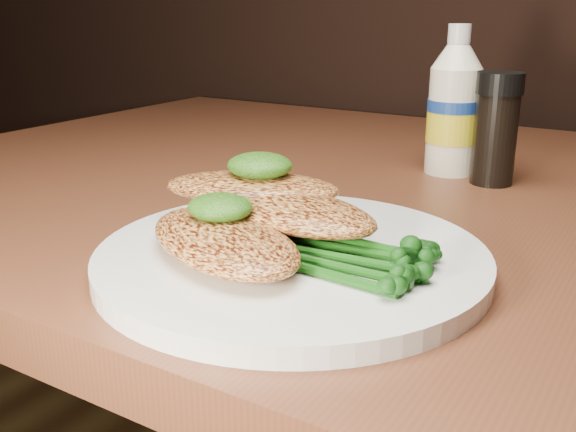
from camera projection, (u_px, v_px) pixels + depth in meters
The scene contains 9 objects.
plate at pixel (292, 258), 0.46m from camera, with size 0.27×0.27×0.01m, color white.
chicken_front at pixel (224, 241), 0.44m from camera, with size 0.15×0.08×0.02m, color #E49548.
chicken_mid at pixel (289, 210), 0.48m from camera, with size 0.15×0.07×0.02m, color #E49548.
chicken_back at pixel (252, 188), 0.51m from camera, with size 0.14×0.07×0.02m, color #E49548.
pesto_front at pixel (220, 207), 0.46m from camera, with size 0.05×0.04×0.02m, color #0F3507.
pesto_back at pixel (260, 165), 0.51m from camera, with size 0.05×0.05×0.02m, color #0F3507.
broccolini_bundle at pixel (339, 248), 0.43m from camera, with size 0.13×0.10×0.02m, color #154C10, non-canonical shape.
mayo_bottle at pixel (454, 101), 0.70m from camera, with size 0.06×0.06×0.16m, color white, non-canonical shape.
pepper_grinder at pixel (496, 129), 0.66m from camera, with size 0.05×0.05×0.11m, color black, non-canonical shape.
Camera 1 is at (0.23, 0.43, 0.93)m, focal length 41.25 mm.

